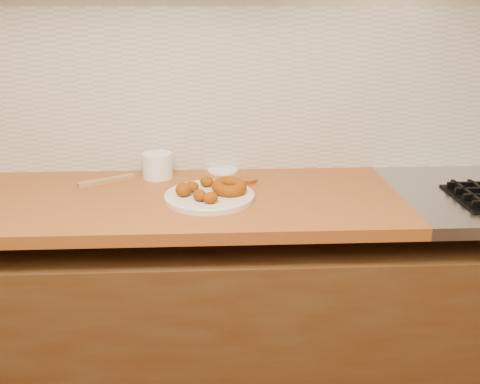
# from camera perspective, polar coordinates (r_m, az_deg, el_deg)

# --- Properties ---
(wall_back) EXTENTS (4.00, 0.02, 2.70)m
(wall_back) POSITION_cam_1_polar(r_m,az_deg,el_deg) (1.93, 0.74, 15.66)
(wall_back) COLOR tan
(wall_back) RESTS_ON ground
(base_cabinet) EXTENTS (3.60, 0.60, 0.77)m
(base_cabinet) POSITION_cam_1_polar(r_m,az_deg,el_deg) (1.96, 1.16, -14.49)
(base_cabinet) COLOR #50371E
(base_cabinet) RESTS_ON floor
(butcher_block) EXTENTS (2.30, 0.62, 0.04)m
(butcher_block) POSITION_cam_1_polar(r_m,az_deg,el_deg) (1.81, -19.78, -1.17)
(butcher_block) COLOR #964F1F
(butcher_block) RESTS_ON base_cabinet
(backsplash) EXTENTS (3.60, 0.02, 0.60)m
(backsplash) POSITION_cam_1_polar(r_m,az_deg,el_deg) (1.93, 0.74, 11.20)
(backsplash) COLOR beige
(backsplash) RESTS_ON wall_back
(donut_plate) EXTENTS (0.30, 0.30, 0.02)m
(donut_plate) POSITION_cam_1_polar(r_m,az_deg,el_deg) (1.68, -3.44, -0.51)
(donut_plate) COLOR silver
(donut_plate) RESTS_ON butcher_block
(ring_donut) EXTENTS (0.17, 0.17, 0.05)m
(ring_donut) POSITION_cam_1_polar(r_m,az_deg,el_deg) (1.68, -1.24, 0.59)
(ring_donut) COLOR #7A3402
(ring_donut) RESTS_ON donut_plate
(fried_dough_chunks) EXTENTS (0.15, 0.22, 0.04)m
(fried_dough_chunks) POSITION_cam_1_polar(r_m,az_deg,el_deg) (1.66, -4.92, 0.26)
(fried_dough_chunks) COLOR #7A3402
(fried_dough_chunks) RESTS_ON donut_plate
(plastic_tub) EXTENTS (0.12, 0.12, 0.09)m
(plastic_tub) POSITION_cam_1_polar(r_m,az_deg,el_deg) (1.91, -9.25, 2.97)
(plastic_tub) COLOR white
(plastic_tub) RESTS_ON butcher_block
(tub_lid) EXTENTS (0.13, 0.13, 0.01)m
(tub_lid) POSITION_cam_1_polar(r_m,az_deg,el_deg) (1.97, -1.94, 2.44)
(tub_lid) COLOR white
(tub_lid) RESTS_ON butcher_block
(brass_jar_lid) EXTENTS (0.09, 0.09, 0.01)m
(brass_jar_lid) POSITION_cam_1_polar(r_m,az_deg,el_deg) (1.85, 0.70, 1.41)
(brass_jar_lid) COLOR #B26E1E
(brass_jar_lid) RESTS_ON butcher_block
(wooden_utensil) EXTENTS (0.19, 0.12, 0.02)m
(wooden_utensil) POSITION_cam_1_polar(r_m,az_deg,el_deg) (1.90, -14.76, 1.26)
(wooden_utensil) COLOR olive
(wooden_utensil) RESTS_ON butcher_block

